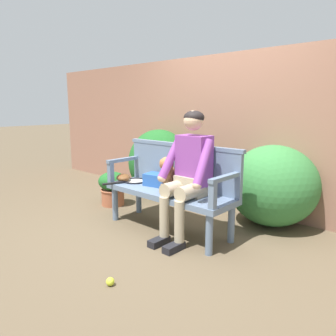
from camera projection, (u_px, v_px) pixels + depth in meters
name	position (u px, v px, depth m)	size (l,w,h in m)	color
ground_plane	(168.00, 230.00, 3.62)	(40.00, 40.00, 0.00)	brown
brick_garden_fence	(234.00, 132.00, 4.40)	(8.00, 0.30, 2.06)	#936651
hedge_bush_mid_right	(159.00, 163.00, 4.93)	(1.02, 0.88, 1.03)	#1E5B23
hedge_bush_far_left	(273.00, 185.00, 3.71)	(1.03, 1.02, 0.94)	#337538
garden_bench	(168.00, 196.00, 3.54)	(1.56, 0.51, 0.46)	slate
bench_backrest	(181.00, 165.00, 3.65)	(1.60, 0.06, 0.50)	slate
bench_armrest_left_end	(119.00, 165.00, 3.92)	(0.06, 0.51, 0.28)	slate
bench_armrest_right_end	(221.00, 185.00, 2.94)	(0.06, 0.51, 0.28)	slate
person_seated	(189.00, 170.00, 3.27)	(0.56, 0.65, 1.33)	black
dog_on_bench	(167.00, 173.00, 3.52)	(0.30, 0.36, 0.38)	#AD7042
tennis_racket	(133.00, 181.00, 3.92)	(0.37, 0.58, 0.03)	black
baseball_glove	(123.00, 178.00, 3.94)	(0.22, 0.17, 0.09)	brown
sports_bag	(157.00, 180.00, 3.73)	(0.28, 0.20, 0.14)	#2856A3
tennis_ball	(110.00, 282.00, 2.50)	(0.07, 0.07, 0.07)	#CCDB33
potted_plant	(113.00, 187.00, 4.49)	(0.39, 0.39, 0.47)	#A85B3D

